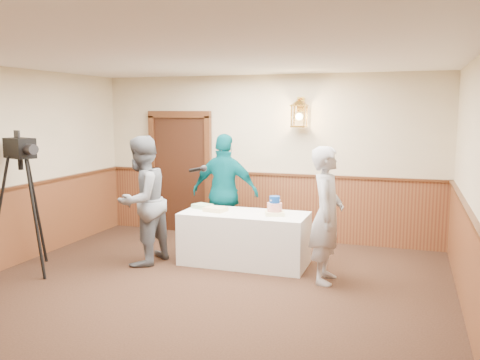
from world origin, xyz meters
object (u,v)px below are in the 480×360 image
(sheet_cake_green, at_px, (202,206))
(sheet_cake_yellow, at_px, (215,209))
(interviewer, at_px, (142,201))
(baker, at_px, (327,215))
(tv_camera_rig, at_px, (24,213))
(display_table, at_px, (244,238))
(assistant_p, at_px, (225,192))
(tiered_cake, at_px, (275,208))

(sheet_cake_green, bearing_deg, sheet_cake_yellow, -29.78)
(sheet_cake_yellow, xyz_separation_m, interviewer, (-0.96, -0.43, 0.14))
(sheet_cake_yellow, distance_m, baker, 1.71)
(sheet_cake_green, relative_size, tv_camera_rig, 0.14)
(display_table, distance_m, assistant_p, 0.97)
(sheet_cake_green, xyz_separation_m, assistant_p, (0.18, 0.49, 0.14))
(baker, bearing_deg, sheet_cake_yellow, 77.06)
(tiered_cake, distance_m, sheet_cake_yellow, 0.88)
(display_table, relative_size, interviewer, 0.97)
(interviewer, bearing_deg, assistant_p, 148.90)
(display_table, height_order, sheet_cake_green, sheet_cake_green)
(tiered_cake, bearing_deg, baker, -26.28)
(display_table, distance_m, sheet_cake_green, 0.82)
(assistant_p, bearing_deg, interviewer, 50.74)
(sheet_cake_yellow, relative_size, baker, 0.17)
(sheet_cake_green, height_order, assistant_p, assistant_p)
(tv_camera_rig, bearing_deg, sheet_cake_yellow, 51.17)
(sheet_cake_green, height_order, tv_camera_rig, tv_camera_rig)
(display_table, xyz_separation_m, sheet_cake_green, (-0.70, 0.12, 0.41))
(assistant_p, height_order, tv_camera_rig, assistant_p)
(sheet_cake_yellow, xyz_separation_m, assistant_p, (-0.09, 0.64, 0.14))
(sheet_cake_yellow, bearing_deg, sheet_cake_green, 150.22)
(interviewer, bearing_deg, sheet_cake_yellow, 122.32)
(baker, bearing_deg, assistant_p, 59.59)
(display_table, xyz_separation_m, interviewer, (-1.39, -0.46, 0.55))
(display_table, bearing_deg, interviewer, -161.61)
(tiered_cake, relative_size, baker, 0.19)
(sheet_cake_green, xyz_separation_m, tv_camera_rig, (-2.02, -1.43, 0.05))
(display_table, height_order, sheet_cake_yellow, sheet_cake_yellow)
(tiered_cake, xyz_separation_m, interviewer, (-1.84, -0.46, 0.07))
(tiered_cake, distance_m, baker, 0.88)
(interviewer, height_order, baker, interviewer)
(assistant_p, bearing_deg, display_table, 130.30)
(display_table, bearing_deg, baker, -17.72)
(interviewer, bearing_deg, sheet_cake_green, 138.43)
(sheet_cake_yellow, distance_m, sheet_cake_green, 0.31)
(display_table, bearing_deg, tv_camera_rig, -154.35)
(display_table, bearing_deg, sheet_cake_green, 170.01)
(interviewer, relative_size, baker, 1.05)
(tiered_cake, bearing_deg, assistant_p, 147.50)
(display_table, height_order, tv_camera_rig, tv_camera_rig)
(baker, bearing_deg, tiered_cake, 63.10)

